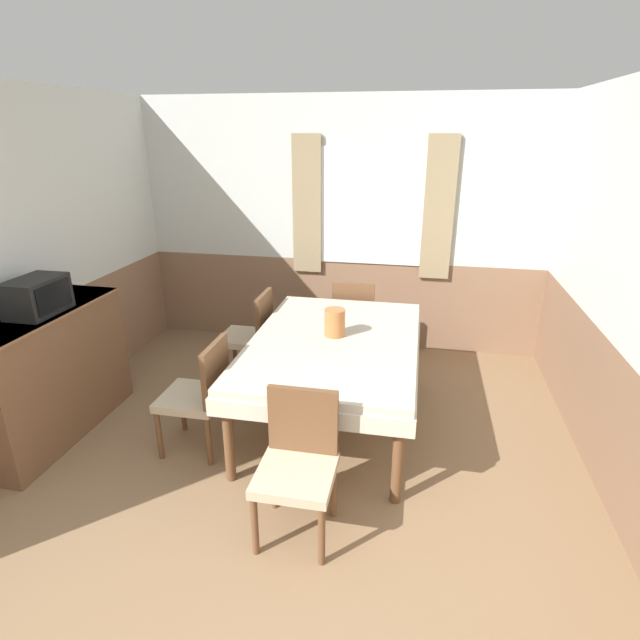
% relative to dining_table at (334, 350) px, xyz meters
% --- Properties ---
extents(wall_back, '(4.62, 0.10, 2.60)m').
position_rel_dining_table_xyz_m(wall_back, '(-0.21, 1.64, 0.69)').
color(wall_back, silver).
rests_on(wall_back, ground_plane).
extents(wall_left, '(0.05, 4.38, 2.60)m').
position_rel_dining_table_xyz_m(wall_left, '(-2.37, -0.37, 0.67)').
color(wall_left, silver).
rests_on(wall_left, ground_plane).
extents(wall_right, '(0.05, 4.38, 2.60)m').
position_rel_dining_table_xyz_m(wall_right, '(1.91, -0.37, 0.67)').
color(wall_right, silver).
rests_on(wall_right, ground_plane).
extents(dining_table, '(1.31, 1.97, 0.73)m').
position_rel_dining_table_xyz_m(dining_table, '(0.00, 0.00, 0.00)').
color(dining_table, beige).
rests_on(dining_table, ground_plane).
extents(chair_head_near, '(0.44, 0.44, 0.87)m').
position_rel_dining_table_xyz_m(chair_head_near, '(0.00, -1.22, -0.16)').
color(chair_head_near, brown).
rests_on(chair_head_near, ground_plane).
extents(chair_left_far, '(0.44, 0.44, 0.87)m').
position_rel_dining_table_xyz_m(chair_left_far, '(-0.89, 0.58, -0.16)').
color(chair_left_far, brown).
rests_on(chair_left_far, ground_plane).
extents(chair_left_near, '(0.44, 0.44, 0.87)m').
position_rel_dining_table_xyz_m(chair_left_near, '(-0.89, -0.58, -0.16)').
color(chair_left_near, brown).
rests_on(chair_left_near, ground_plane).
extents(chair_head_window, '(0.44, 0.44, 0.87)m').
position_rel_dining_table_xyz_m(chair_head_window, '(0.00, 1.22, -0.16)').
color(chair_head_window, brown).
rests_on(chair_head_window, ground_plane).
extents(sideboard, '(0.46, 1.39, 1.01)m').
position_rel_dining_table_xyz_m(sideboard, '(-2.10, -0.61, -0.11)').
color(sideboard, brown).
rests_on(sideboard, ground_plane).
extents(tv, '(0.29, 0.42, 0.26)m').
position_rel_dining_table_xyz_m(tv, '(-2.07, -0.61, 0.51)').
color(tv, black).
rests_on(tv, sideboard).
extents(vase, '(0.16, 0.16, 0.22)m').
position_rel_dining_table_xyz_m(vase, '(-0.01, 0.08, 0.21)').
color(vase, '#B26B38').
rests_on(vase, dining_table).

